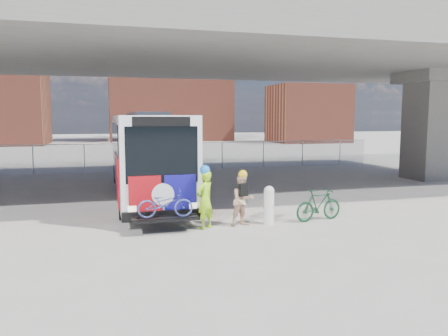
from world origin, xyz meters
name	(u,v)px	position (x,y,z in m)	size (l,w,h in m)	color
ground	(203,205)	(0.00, 0.00, 0.00)	(160.00, 160.00, 0.00)	#9E9991
bus	(145,149)	(-2.00, 2.76, 2.11)	(2.67, 12.90, 3.69)	silver
overpass	(184,52)	(0.00, 4.00, 6.54)	(40.00, 16.00, 7.95)	#605E59
chainlink_fence	(164,149)	(0.00, 12.00, 1.42)	(30.00, 0.06, 30.00)	gray
brick_buildings	(139,104)	(1.23, 48.23, 5.42)	(54.00, 22.00, 12.00)	brown
smokestack	(213,63)	(14.00, 55.00, 12.50)	(2.20, 2.20, 25.00)	brown
bollard	(269,204)	(1.42, -3.57, 0.68)	(0.33, 0.33, 1.27)	silver
cyclist_hivis	(205,198)	(-0.72, -3.57, 0.97)	(0.80, 0.76, 2.02)	#9CE718
cyclist_tan	(243,200)	(0.52, -3.58, 0.86)	(0.96, 0.84, 1.82)	#D6A989
bike_parked	(319,205)	(3.22, -3.57, 0.54)	(0.51, 1.80, 1.08)	#144024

